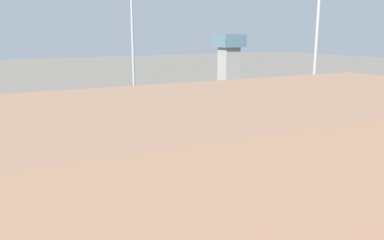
% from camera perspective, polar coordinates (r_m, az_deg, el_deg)
% --- Properties ---
extents(ground_plane, '(400.00, 400.00, 0.00)m').
position_cam_1_polar(ground_plane, '(60.76, -8.55, -2.12)').
color(ground_plane, gray).
extents(track_bed_0, '(140.00, 2.80, 0.12)m').
position_cam_1_polar(track_bed_0, '(72.40, -11.77, 0.16)').
color(track_bed_0, '#3D3833').
rests_on(track_bed_0, ground_plane).
extents(track_bed_1, '(140.00, 2.80, 0.12)m').
position_cam_1_polar(track_bed_1, '(67.70, -10.62, -0.64)').
color(track_bed_1, '#4C443D').
rests_on(track_bed_1, ground_plane).
extents(track_bed_2, '(140.00, 2.80, 0.12)m').
position_cam_1_polar(track_bed_2, '(63.05, -9.29, -1.55)').
color(track_bed_2, '#3D3833').
rests_on(track_bed_2, ground_plane).
extents(track_bed_3, '(140.00, 2.80, 0.12)m').
position_cam_1_polar(track_bed_3, '(58.46, -7.76, -2.61)').
color(track_bed_3, '#3D3833').
rests_on(track_bed_3, ground_plane).
extents(track_bed_4, '(140.00, 2.80, 0.12)m').
position_cam_1_polar(track_bed_4, '(53.93, -5.96, -3.85)').
color(track_bed_4, '#3D3833').
rests_on(track_bed_4, ground_plane).
extents(track_bed_5, '(140.00, 2.80, 0.12)m').
position_cam_1_polar(track_bed_5, '(49.50, -3.83, -5.30)').
color(track_bed_5, '#4C443D').
rests_on(track_bed_5, ground_plane).
extents(train_on_track_4, '(10.00, 3.00, 5.00)m').
position_cam_1_polar(train_on_track_4, '(61.71, 9.27, 0.14)').
color(train_on_track_4, gold).
rests_on(train_on_track_4, ground_plane).
extents(train_on_track_5, '(71.40, 3.06, 5.00)m').
position_cam_1_polar(train_on_track_5, '(52.96, 5.21, -1.29)').
color(train_on_track_5, '#A8AAB2').
rests_on(train_on_track_5, ground_plane).
extents(train_on_track_1, '(47.20, 3.06, 3.80)m').
position_cam_1_polar(train_on_track_1, '(65.95, -15.39, 0.51)').
color(train_on_track_1, '#B7BABF').
rests_on(train_on_track_1, ground_plane).
extents(light_mast_0, '(2.80, 0.70, 27.21)m').
position_cam_1_polar(light_mast_0, '(75.07, -8.61, 13.99)').
color(light_mast_0, '#9EA0A5').
rests_on(light_mast_0, ground_plane).
extents(light_mast_1, '(2.80, 0.70, 24.80)m').
position_cam_1_polar(light_mast_1, '(56.79, 17.57, 12.77)').
color(light_mast_1, '#9EA0A5').
rests_on(light_mast_1, ground_plane).
extents(maintenance_shed, '(43.54, 17.31, 11.04)m').
position_cam_1_polar(maintenance_shed, '(26.21, 2.93, -9.06)').
color(maintenance_shed, tan).
rests_on(maintenance_shed, ground_plane).
extents(control_tower, '(6.00, 6.00, 14.72)m').
position_cam_1_polar(control_tower, '(97.70, 5.30, 8.52)').
color(control_tower, gray).
rests_on(control_tower, ground_plane).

